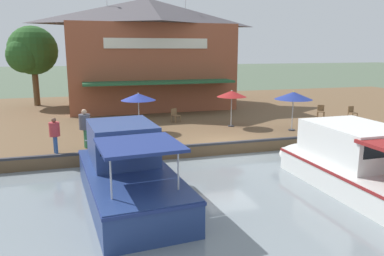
# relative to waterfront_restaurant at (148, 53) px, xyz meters

# --- Properties ---
(ground_plane) EXTENTS (220.00, 220.00, 0.00)m
(ground_plane) POSITION_rel_waterfront_restaurant_xyz_m (13.47, 1.44, -4.86)
(ground_plane) COLOR #4C5B47
(quay_deck) EXTENTS (22.00, 56.00, 0.60)m
(quay_deck) POSITION_rel_waterfront_restaurant_xyz_m (2.47, 1.44, -4.56)
(quay_deck) COLOR brown
(quay_deck) RESTS_ON ground
(quay_edge_fender) EXTENTS (0.20, 50.40, 0.10)m
(quay_edge_fender) POSITION_rel_waterfront_restaurant_xyz_m (13.37, 1.44, -4.21)
(quay_edge_fender) COLOR #2D2D33
(quay_edge_fender) RESTS_ON quay_deck
(waterfront_restaurant) EXTENTS (9.19, 12.79, 8.91)m
(waterfront_restaurant) POSITION_rel_waterfront_restaurant_xyz_m (0.00, 0.00, 0.00)
(waterfront_restaurant) COLOR brown
(waterfront_restaurant) RESTS_ON quay_deck
(patio_umbrella_near_quay_edge) EXTENTS (2.10, 2.10, 2.24)m
(patio_umbrella_near_quay_edge) POSITION_rel_waterfront_restaurant_xyz_m (11.52, 6.10, -2.28)
(patio_umbrella_near_quay_edge) COLOR #B7B7B7
(patio_umbrella_near_quay_edge) RESTS_ON quay_deck
(patio_umbrella_by_entrance) EXTENTS (1.92, 1.92, 2.19)m
(patio_umbrella_by_entrance) POSITION_rel_waterfront_restaurant_xyz_m (9.38, -2.26, -2.31)
(patio_umbrella_by_entrance) COLOR #B7B7B7
(patio_umbrella_by_entrance) RESTS_ON quay_deck
(patio_umbrella_back_row) EXTENTS (1.76, 1.76, 2.18)m
(patio_umbrella_back_row) POSITION_rel_waterfront_restaurant_xyz_m (9.49, 3.22, -2.31)
(patio_umbrella_back_row) COLOR #B7B7B7
(patio_umbrella_back_row) RESTS_ON quay_deck
(cafe_chair_far_corner_seat) EXTENTS (0.59, 0.59, 0.85)m
(cafe_chair_far_corner_seat) POSITION_rel_waterfront_restaurant_xyz_m (7.15, 0.36, -3.79)
(cafe_chair_far_corner_seat) COLOR brown
(cafe_chair_far_corner_seat) RESTS_ON quay_deck
(cafe_chair_back_row_seat) EXTENTS (0.60, 0.60, 0.85)m
(cafe_chair_back_row_seat) POSITION_rel_waterfront_restaurant_xyz_m (8.44, 10.16, -3.79)
(cafe_chair_back_row_seat) COLOR brown
(cafe_chair_back_row_seat) RESTS_ON quay_deck
(cafe_chair_under_first_umbrella) EXTENTS (0.46, 0.46, 0.85)m
(cafe_chair_under_first_umbrella) POSITION_rel_waterfront_restaurant_xyz_m (9.50, 11.80, -3.79)
(cafe_chair_under_first_umbrella) COLOR brown
(cafe_chair_under_first_umbrella) RESTS_ON quay_deck
(person_near_entrance) EXTENTS (0.45, 0.45, 1.61)m
(person_near_entrance) POSITION_rel_waterfront_restaurant_xyz_m (12.79, -6.48, -3.26)
(person_near_entrance) COLOR #2D5193
(person_near_entrance) RESTS_ON quay_deck
(person_at_quay_edge) EXTENTS (0.52, 0.52, 1.83)m
(person_at_quay_edge) POSITION_rel_waterfront_restaurant_xyz_m (12.17, -5.18, -3.10)
(person_at_quay_edge) COLOR #337547
(person_at_quay_edge) RESTS_ON quay_deck
(motorboat_distant_upstream) EXTENTS (8.89, 3.41, 2.27)m
(motorboat_distant_upstream) POSITION_rel_waterfront_restaurant_xyz_m (18.81, 4.55, -3.96)
(motorboat_distant_upstream) COLOR silver
(motorboat_distant_upstream) RESTS_ON river_water
(motorboat_fourth_along) EXTENTS (7.88, 3.27, 2.50)m
(motorboat_fourth_along) POSITION_rel_waterfront_restaurant_xyz_m (17.10, -3.93, -3.90)
(motorboat_fourth_along) COLOR navy
(motorboat_fourth_along) RESTS_ON river_water
(tree_behind_restaurant) EXTENTS (4.06, 3.87, 6.37)m
(tree_behind_restaurant) POSITION_rel_waterfront_restaurant_xyz_m (-2.85, -8.94, 0.05)
(tree_behind_restaurant) COLOR brown
(tree_behind_restaurant) RESTS_ON quay_deck
(tree_downstream_bank) EXTENTS (3.92, 3.74, 6.47)m
(tree_downstream_bank) POSITION_rel_waterfront_restaurant_xyz_m (-3.69, -0.63, 0.23)
(tree_downstream_bank) COLOR brown
(tree_downstream_bank) RESTS_ON quay_deck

